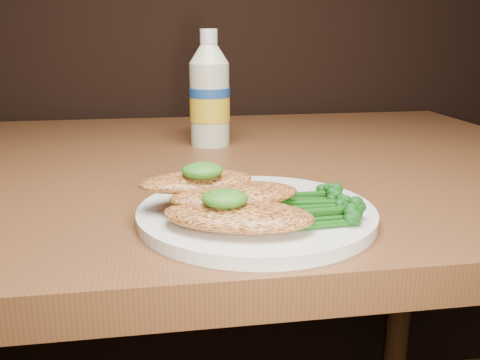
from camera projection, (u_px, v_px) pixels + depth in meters
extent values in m
cylinder|color=white|center=(256.00, 214.00, 0.53)|extent=(0.24, 0.24, 0.01)
ellipsoid|color=#DD8646|center=(238.00, 216.00, 0.47)|extent=(0.16, 0.11, 0.02)
ellipsoid|color=#DD8646|center=(235.00, 195.00, 0.51)|extent=(0.14, 0.08, 0.02)
ellipsoid|color=#DD8646|center=(197.00, 181.00, 0.53)|extent=(0.12, 0.08, 0.02)
ellipsoid|color=#0D3708|center=(225.00, 198.00, 0.47)|extent=(0.04, 0.04, 0.02)
ellipsoid|color=#0D3708|center=(202.00, 171.00, 0.51)|extent=(0.05, 0.05, 0.02)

